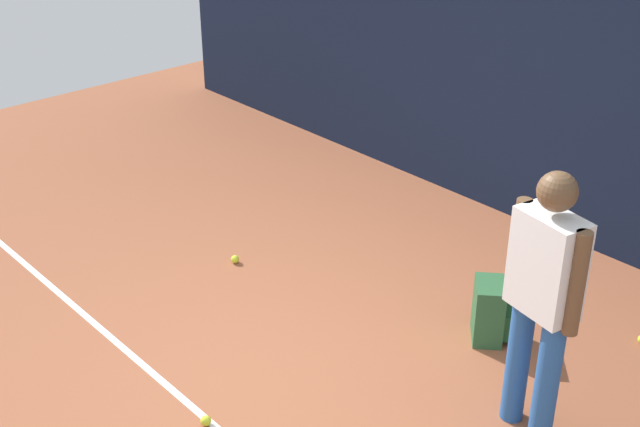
# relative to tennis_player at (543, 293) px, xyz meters

# --- Properties ---
(ground_plane) EXTENTS (12.00, 12.00, 0.00)m
(ground_plane) POSITION_rel_tennis_player_xyz_m (-1.50, -0.72, -0.97)
(ground_plane) COLOR #9E5638
(back_fence) EXTENTS (10.00, 0.10, 2.88)m
(back_fence) POSITION_rel_tennis_player_xyz_m (-1.50, 2.28, 0.47)
(back_fence) COLOR #141E38
(back_fence) RESTS_ON ground
(court_line) EXTENTS (9.00, 0.05, 0.00)m
(court_line) POSITION_rel_tennis_player_xyz_m (-1.50, -1.39, -0.96)
(court_line) COLOR white
(court_line) RESTS_ON ground
(tennis_player) EXTENTS (0.52, 0.29, 1.70)m
(tennis_player) POSITION_rel_tennis_player_xyz_m (0.00, 0.00, 0.00)
(tennis_player) COLOR #2659A5
(tennis_player) RESTS_ON ground
(backpack) EXTENTS (0.38, 0.38, 0.44)m
(backpack) POSITION_rel_tennis_player_xyz_m (-0.73, 0.58, -0.76)
(backpack) COLOR #2D6038
(backpack) RESTS_ON ground
(tennis_ball_near_player) EXTENTS (0.07, 0.07, 0.07)m
(tennis_ball_near_player) POSITION_rel_tennis_player_xyz_m (-2.76, -0.11, -0.93)
(tennis_ball_near_player) COLOR #CCE033
(tennis_ball_near_player) RESTS_ON ground
(tennis_ball_by_fence) EXTENTS (0.07, 0.07, 0.07)m
(tennis_ball_by_fence) POSITION_rel_tennis_player_xyz_m (-1.31, -1.42, -0.93)
(tennis_ball_by_fence) COLOR #CCE033
(tennis_ball_by_fence) RESTS_ON ground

